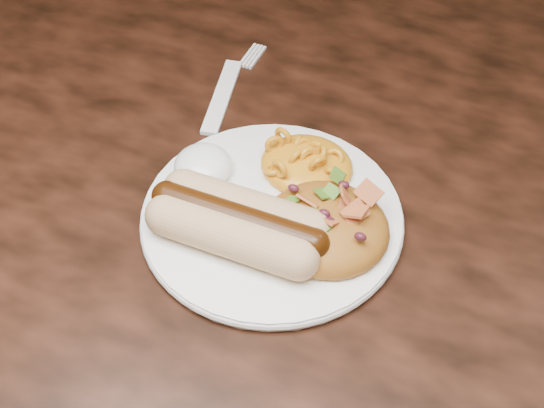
% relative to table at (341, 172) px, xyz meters
% --- Properties ---
extents(table, '(1.60, 0.90, 0.75)m').
position_rel_table_xyz_m(table, '(0.00, 0.00, 0.00)').
color(table, '#3F1D11').
rests_on(table, floor).
extents(plate, '(0.23, 0.23, 0.01)m').
position_rel_table_xyz_m(plate, '(-0.00, -0.16, 0.10)').
color(plate, white).
rests_on(plate, table).
extents(hotdog, '(0.12, 0.07, 0.03)m').
position_rel_table_xyz_m(hotdog, '(-0.02, -0.19, 0.12)').
color(hotdog, tan).
rests_on(hotdog, plate).
extents(mac_and_cheese, '(0.09, 0.09, 0.03)m').
position_rel_table_xyz_m(mac_and_cheese, '(0.00, -0.10, 0.12)').
color(mac_and_cheese, gold).
rests_on(mac_and_cheese, plate).
extents(sour_cream, '(0.06, 0.06, 0.03)m').
position_rel_table_xyz_m(sour_cream, '(-0.07, -0.14, 0.12)').
color(sour_cream, white).
rests_on(sour_cream, plate).
extents(taco_salad, '(0.10, 0.09, 0.04)m').
position_rel_table_xyz_m(taco_salad, '(0.04, -0.16, 0.12)').
color(taco_salad, red).
rests_on(taco_salad, plate).
extents(fork, '(0.05, 0.12, 0.00)m').
position_rel_table_xyz_m(fork, '(-0.10, -0.04, 0.09)').
color(fork, white).
rests_on(fork, table).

